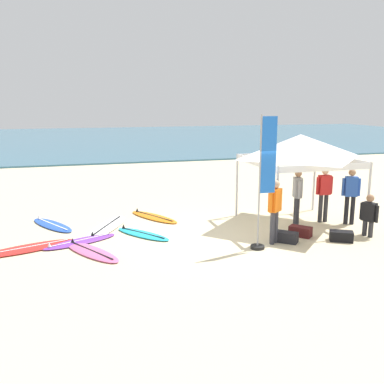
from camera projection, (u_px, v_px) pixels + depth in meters
ground_plane at (222, 237)px, 12.01m from camera, size 80.00×80.00×0.00m
sea at (111, 139)px, 43.22m from camera, size 80.00×36.00×0.10m
canopy_tent at (300, 147)px, 12.78m from camera, size 2.96×2.96×2.75m
surfboard_cyan at (143, 234)px, 12.16m from camera, size 1.55×1.84×0.19m
surfboard_orange at (154, 217)px, 13.96m from camera, size 1.55×2.11×0.19m
surfboard_blue at (52, 225)px, 13.05m from camera, size 1.52×2.10×0.19m
surfboard_pink at (91, 251)px, 10.74m from camera, size 1.59×2.16×0.19m
surfboard_red at (27, 248)px, 10.97m from camera, size 2.52×1.44×0.19m
surfboard_white at (107, 226)px, 12.88m from camera, size 1.74×2.50×0.19m
surfboard_purple at (80, 241)px, 11.51m from camera, size 2.11×1.36×0.19m
person_orange at (275, 207)px, 11.28m from camera, size 0.46×0.39×1.71m
person_blue at (351, 193)px, 13.07m from camera, size 0.51×0.34×1.71m
person_red at (324, 191)px, 13.32m from camera, size 0.55×0.24×1.71m
person_grey at (297, 194)px, 12.92m from camera, size 0.31×0.53×1.71m
person_black at (369, 214)px, 11.93m from camera, size 0.34×0.52×1.20m
banner_flag at (264, 188)px, 10.77m from camera, size 0.60×0.36×3.40m
gear_bag_near_tent at (286, 237)px, 11.55m from camera, size 0.66×0.64×0.28m
gear_bag_by_pole at (300, 231)px, 12.04m from camera, size 0.64×0.66×0.28m
gear_bag_on_sand at (341, 236)px, 11.62m from camera, size 0.68×0.57×0.28m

